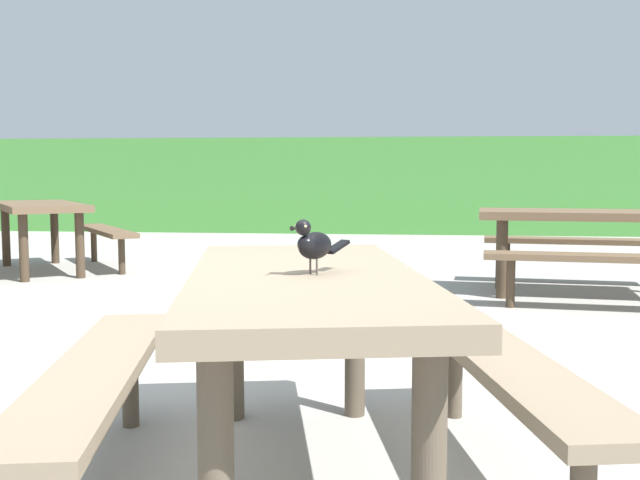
# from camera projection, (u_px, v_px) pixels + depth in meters

# --- Properties ---
(ground_plane) EXTENTS (60.00, 60.00, 0.00)m
(ground_plane) POSITION_uv_depth(u_px,v_px,m) (216.00, 462.00, 2.75)
(ground_plane) COLOR #A3A099
(hedge_wall) EXTENTS (28.00, 1.87, 1.65)m
(hedge_wall) POSITION_uv_depth(u_px,v_px,m) (364.00, 185.00, 13.52)
(hedge_wall) COLOR #428438
(hedge_wall) RESTS_ON ground
(picnic_table_foreground) EXTENTS (1.98, 2.00, 0.74)m
(picnic_table_foreground) POSITION_uv_depth(u_px,v_px,m) (305.00, 325.00, 2.52)
(picnic_table_foreground) COLOR #84725B
(picnic_table_foreground) RESTS_ON ground
(bird_grackle) EXTENTS (0.18, 0.25, 0.18)m
(bird_grackle) POSITION_uv_depth(u_px,v_px,m) (313.00, 244.00, 2.42)
(bird_grackle) COLOR black
(bird_grackle) RESTS_ON picnic_table_foreground
(picnic_table_mid_left) EXTENTS (1.89, 1.86, 0.74)m
(picnic_table_mid_left) POSITION_uv_depth(u_px,v_px,m) (586.00, 232.00, 6.37)
(picnic_table_mid_left) COLOR brown
(picnic_table_mid_left) RESTS_ON ground
(picnic_table_mid_right) EXTENTS (2.36, 2.37, 0.74)m
(picnic_table_mid_right) POSITION_uv_depth(u_px,v_px,m) (40.00, 220.00, 7.93)
(picnic_table_mid_right) COLOR brown
(picnic_table_mid_right) RESTS_ON ground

